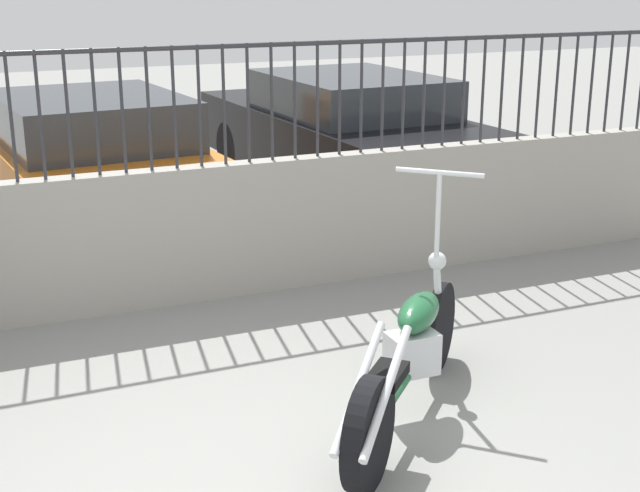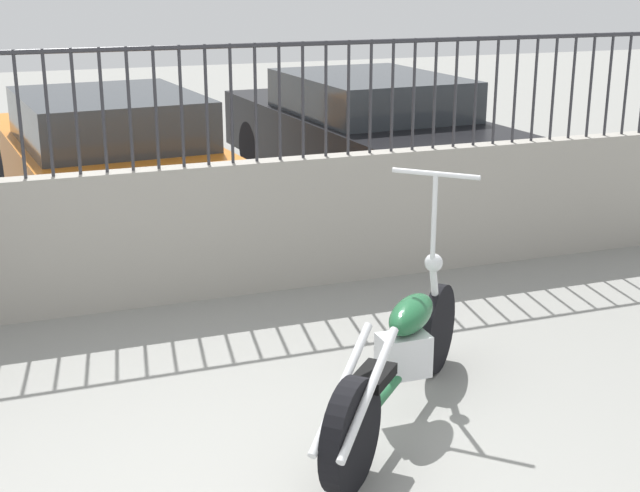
% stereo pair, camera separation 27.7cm
% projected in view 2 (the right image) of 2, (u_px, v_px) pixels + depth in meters
% --- Properties ---
extents(low_wall, '(9.86, 0.18, 1.03)m').
position_uv_depth(low_wall, '(138.00, 239.00, 6.60)').
color(low_wall, '#9E998E').
rests_on(low_wall, ground_plane).
extents(fence_railing, '(9.86, 0.04, 0.88)m').
position_uv_depth(fence_railing, '(128.00, 90.00, 6.27)').
color(fence_railing, '#2D2D33').
rests_on(fence_railing, low_wall).
extents(motorcycle_green, '(1.51, 1.56, 1.33)m').
position_uv_depth(motorcycle_green, '(396.00, 364.00, 4.83)').
color(motorcycle_green, black).
rests_on(motorcycle_green, ground_plane).
extents(car_orange, '(2.15, 4.34, 1.29)m').
position_uv_depth(car_orange, '(108.00, 157.00, 8.77)').
color(car_orange, black).
rests_on(car_orange, ground_plane).
extents(car_black, '(2.01, 4.56, 1.33)m').
position_uv_depth(car_black, '(362.00, 132.00, 9.95)').
color(car_black, black).
rests_on(car_black, ground_plane).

